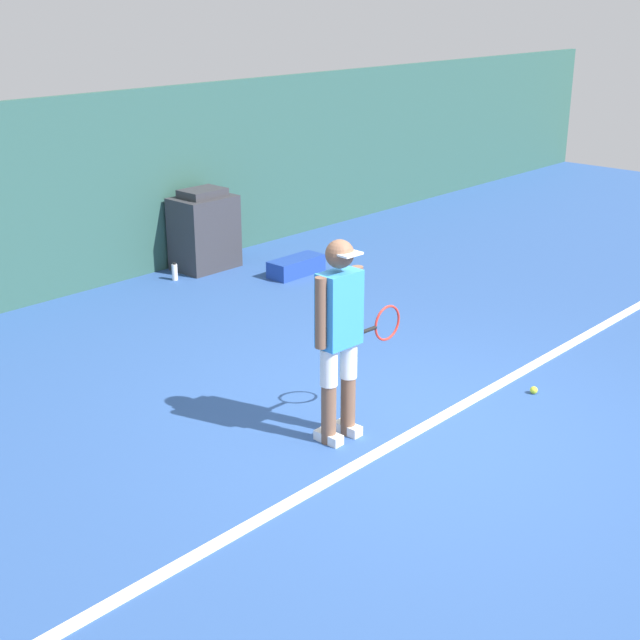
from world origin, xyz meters
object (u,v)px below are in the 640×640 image
tennis_ball (534,390)px  covered_chair (204,231)px  water_bottle (175,272)px  tennis_player (340,331)px  equipment_bag (296,266)px

tennis_ball → covered_chair: bearing=84.0°
tennis_ball → water_bottle: (-0.07, 4.99, 0.07)m
tennis_player → water_bottle: tennis_player is taller
covered_chair → equipment_bag: size_ratio=1.36×
tennis_player → covered_chair: (2.33, 4.39, -0.42)m
water_bottle → covered_chair: bearing=11.5°
tennis_ball → covered_chair: covered_chair is taller
covered_chair → water_bottle: covered_chair is taller
covered_chair → equipment_bag: covered_chair is taller
tennis_ball → equipment_bag: size_ratio=0.09×
equipment_bag → tennis_ball: bearing=-105.5°
tennis_player → covered_chair: tennis_player is taller
water_bottle → tennis_player: bearing=-112.0°
covered_chair → equipment_bag: bearing=-61.2°
tennis_player → equipment_bag: tennis_player is taller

